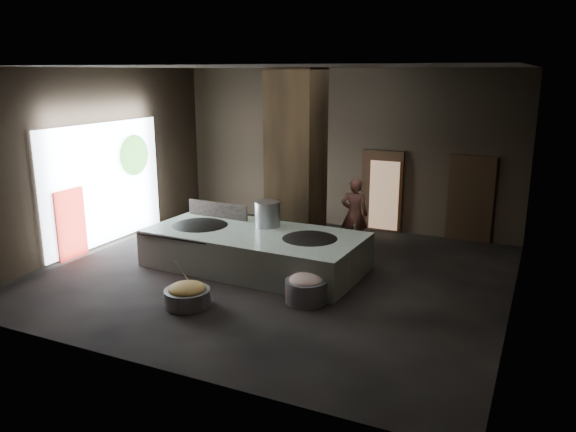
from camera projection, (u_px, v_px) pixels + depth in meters
The scene contains 28 objects.
floor at pixel (273, 275), 12.66m from camera, with size 10.00×9.00×0.10m, color black.
ceiling at pixel (272, 64), 11.50m from camera, with size 10.00×9.00×0.10m, color black.
back_wall at pixel (344, 149), 16.07m from camera, with size 10.00×0.10×4.50m, color black.
front_wall at pixel (131, 226), 8.09m from camera, with size 10.00×0.10×4.50m, color black.
left_wall at pixel (94, 159), 14.15m from camera, with size 0.10×9.00×4.50m, color black.
right_wall at pixel (525, 196), 10.01m from camera, with size 0.10×9.00×4.50m, color black.
pillar at pixel (296, 161), 13.87m from camera, with size 1.20×1.20×4.50m, color black.
hearth_platform at pixel (255, 250), 12.92m from camera, with size 4.93×2.36×0.86m, color silver.
platform_cap at pixel (255, 233), 12.82m from camera, with size 4.82×2.31×0.03m, color black.
wok_left at pixel (200, 229), 13.39m from camera, with size 1.55×1.55×0.43m, color black.
wok_left_rim at pixel (200, 227), 13.37m from camera, with size 1.59×1.59×0.05m, color black.
wok_right at pixel (310, 243), 12.33m from camera, with size 1.45×1.45×0.41m, color black.
wok_right_rim at pixel (310, 240), 12.31m from camera, with size 1.48×1.48×0.05m, color black.
stock_pot at pixel (267, 215), 13.20m from camera, with size 0.60×0.60×0.64m, color #9D9EA5.
splash_guard at pixel (218, 211), 14.02m from camera, with size 1.71×0.06×0.43m, color black.
cook at pixel (354, 214), 14.07m from camera, with size 0.68×0.44×1.85m, color #8D5548.
veg_basin at pixel (188, 298), 10.86m from camera, with size 0.89×0.89×0.33m, color slate.
veg_fill at pixel (187, 289), 10.81m from camera, with size 0.73×0.73×0.23m, color olive.
ladle at pixel (185, 275), 10.96m from camera, with size 0.03×0.03×0.70m, color #9D9EA5.
meat_basin at pixel (306, 291), 11.02m from camera, with size 0.83×0.83×0.46m, color slate.
meat_fill at pixel (306, 280), 10.96m from camera, with size 0.69×0.69×0.26m, color tan.
doorway_near at pixel (382, 193), 15.78m from camera, with size 1.18×0.08×2.38m, color black.
doorway_near_glow at pixel (384, 196), 15.62m from camera, with size 0.82×0.04×1.93m, color #8C6647.
doorway_far at pixel (470, 201), 14.79m from camera, with size 1.18×0.08×2.38m, color black.
doorway_far_glow at pixel (476, 203), 14.75m from camera, with size 0.87×0.04×2.06m, color #8C6647.
left_opening at pixel (105, 184), 14.45m from camera, with size 0.04×4.20×3.10m, color white.
pavilion_sliver at pixel (71, 224), 13.47m from camera, with size 0.05×0.90×1.70m, color maroon.
tree_silhouette at pixel (134, 155), 15.22m from camera, with size 0.28×1.10×1.10m, color #194714.
Camera 1 is at (5.35, -10.65, 4.42)m, focal length 35.00 mm.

